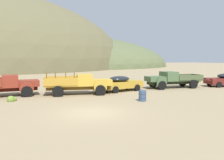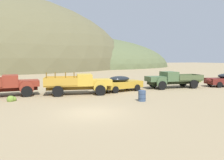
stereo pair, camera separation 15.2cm
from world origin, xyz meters
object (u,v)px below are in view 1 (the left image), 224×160
(car_oxblood, at_px, (224,80))
(oil_drum_by_truck, at_px, (142,96))
(car_mustard, at_px, (122,83))
(truck_weathered_green, at_px, (169,79))
(truck_faded_yellow, at_px, (83,84))
(truck_rust_red, at_px, (9,85))

(car_oxblood, bearing_deg, oil_drum_by_truck, 30.24)
(car_mustard, bearing_deg, truck_weathered_green, -12.12)
(truck_faded_yellow, relative_size, oil_drum_by_truck, 7.59)
(truck_weathered_green, relative_size, oil_drum_by_truck, 7.89)
(car_oxblood, bearing_deg, truck_rust_red, 7.38)
(truck_faded_yellow, xyz_separation_m, oil_drum_by_truck, (3.29, -5.24, -0.58))
(car_oxblood, bearing_deg, truck_faded_yellow, 10.01)
(oil_drum_by_truck, bearing_deg, truck_faded_yellow, 122.13)
(truck_faded_yellow, distance_m, car_mustard, 4.35)
(truck_rust_red, distance_m, truck_faded_yellow, 6.58)
(truck_rust_red, bearing_deg, car_oxblood, -7.10)
(car_mustard, bearing_deg, car_oxblood, -17.25)
(truck_rust_red, bearing_deg, oil_drum_by_truck, -35.70)
(truck_rust_red, relative_size, truck_weathered_green, 0.88)
(car_mustard, xyz_separation_m, truck_weathered_green, (5.88, -0.16, 0.18))
(truck_faded_yellow, height_order, truck_weathered_green, truck_faded_yellow)
(oil_drum_by_truck, bearing_deg, truck_rust_red, 145.30)
(truck_weathered_green, distance_m, oil_drum_by_truck, 8.89)
(truck_rust_red, relative_size, car_mustard, 1.20)
(car_mustard, relative_size, car_oxblood, 0.99)
(truck_rust_red, xyz_separation_m, truck_faded_yellow, (6.41, -1.48, 0.00))
(car_mustard, xyz_separation_m, car_oxblood, (12.89, -1.52, 0.00))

